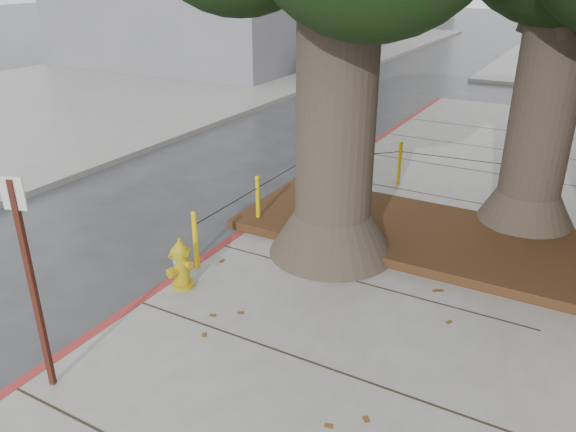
% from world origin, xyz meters
% --- Properties ---
extents(ground, '(140.00, 140.00, 0.00)m').
position_xyz_m(ground, '(0.00, 0.00, 0.00)').
color(ground, '#28282B').
rests_on(ground, ground).
extents(sidewalk_opposite, '(14.00, 60.00, 0.15)m').
position_xyz_m(sidewalk_opposite, '(-14.00, 10.00, 0.07)').
color(sidewalk_opposite, slate).
rests_on(sidewalk_opposite, ground).
extents(curb_red, '(0.14, 26.00, 0.16)m').
position_xyz_m(curb_red, '(-2.00, 2.50, 0.07)').
color(curb_red, maroon).
rests_on(curb_red, ground).
extents(planter_bed, '(6.40, 2.60, 0.16)m').
position_xyz_m(planter_bed, '(0.90, 3.90, 0.23)').
color(planter_bed, black).
rests_on(planter_bed, sidewalk_main).
extents(bollard_ring, '(3.79, 5.39, 0.95)m').
position_xyz_m(bollard_ring, '(-0.87, 4.38, 0.66)').
color(bollard_ring, '#DCBE0C').
rests_on(bollard_ring, sidewalk_main).
extents(fire_hydrant, '(0.41, 0.40, 0.78)m').
position_xyz_m(fire_hydrant, '(-1.72, 0.63, 0.53)').
color(fire_hydrant, '#BC9B13').
rests_on(fire_hydrant, sidewalk_main).
extents(signpost, '(0.24, 0.10, 2.46)m').
position_xyz_m(signpost, '(-1.66, -1.74, 1.54)').
color(signpost, '#471911').
rests_on(signpost, sidewalk_main).
extents(car_dark, '(2.56, 4.97, 1.38)m').
position_xyz_m(car_dark, '(-7.81, 18.97, 0.69)').
color(car_dark, black).
rests_on(car_dark, ground).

